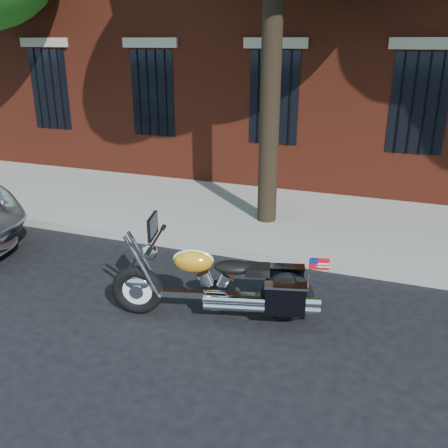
% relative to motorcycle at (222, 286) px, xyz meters
% --- Properties ---
extents(ground, '(120.00, 120.00, 0.00)m').
position_rel_motorcycle_xyz_m(ground, '(-0.88, 0.56, -0.47)').
color(ground, black).
rests_on(ground, ground).
extents(curb, '(40.00, 0.16, 0.15)m').
position_rel_motorcycle_xyz_m(curb, '(-0.88, 1.94, -0.39)').
color(curb, gray).
rests_on(curb, ground).
extents(sidewalk, '(40.00, 3.60, 0.15)m').
position_rel_motorcycle_xyz_m(sidewalk, '(-0.88, 3.82, -0.39)').
color(sidewalk, gray).
rests_on(sidewalk, ground).
extents(motorcycle, '(2.75, 1.20, 1.38)m').
position_rel_motorcycle_xyz_m(motorcycle, '(0.00, 0.00, 0.00)').
color(motorcycle, black).
rests_on(motorcycle, ground).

